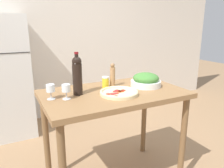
{
  "coord_description": "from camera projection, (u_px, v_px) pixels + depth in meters",
  "views": [
    {
      "loc": [
        -0.85,
        -1.63,
        1.5
      ],
      "look_at": [
        0.0,
        0.04,
        0.99
      ],
      "focal_mm": 35.0,
      "sensor_mm": 36.0,
      "label": 1
    }
  ],
  "objects": [
    {
      "name": "wall_back",
      "position": [
        59.0,
        37.0,
        3.48
      ],
      "size": [
        6.4,
        0.09,
        2.6
      ],
      "color": "silver",
      "rests_on": "ground_plane"
    },
    {
      "name": "refrigerator",
      "position": [
        3.0,
        78.0,
        2.91
      ],
      "size": [
        0.69,
        0.66,
        1.62
      ],
      "color": "silver",
      "rests_on": "ground_plane"
    },
    {
      "name": "prep_counter",
      "position": [
        114.0,
        104.0,
        1.96
      ],
      "size": [
        1.25,
        0.74,
        0.93
      ],
      "color": "olive",
      "rests_on": "ground_plane"
    },
    {
      "name": "wine_bottle",
      "position": [
        77.0,
        75.0,
        1.81
      ],
      "size": [
        0.08,
        0.08,
        0.36
      ],
      "color": "black",
      "rests_on": "prep_counter"
    },
    {
      "name": "wine_glass_near",
      "position": [
        66.0,
        89.0,
        1.71
      ],
      "size": [
        0.07,
        0.07,
        0.12
      ],
      "color": "silver",
      "rests_on": "prep_counter"
    },
    {
      "name": "wine_glass_far",
      "position": [
        51.0,
        89.0,
        1.71
      ],
      "size": [
        0.07,
        0.07,
        0.12
      ],
      "color": "silver",
      "rests_on": "prep_counter"
    },
    {
      "name": "pepper_mill",
      "position": [
        113.0,
        75.0,
        2.06
      ],
      "size": [
        0.05,
        0.05,
        0.23
      ],
      "color": "#AD7F51",
      "rests_on": "prep_counter"
    },
    {
      "name": "salad_bowl",
      "position": [
        146.0,
        80.0,
        2.08
      ],
      "size": [
        0.29,
        0.29,
        0.13
      ],
      "color": "white",
      "rests_on": "prep_counter"
    },
    {
      "name": "homemade_pizza",
      "position": [
        118.0,
        93.0,
        1.84
      ],
      "size": [
        0.33,
        0.33,
        0.03
      ],
      "color": "beige",
      "rests_on": "prep_counter"
    },
    {
      "name": "salt_canister",
      "position": [
        105.0,
        82.0,
        2.04
      ],
      "size": [
        0.06,
        0.06,
        0.11
      ],
      "color": "yellow",
      "rests_on": "prep_counter"
    }
  ]
}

